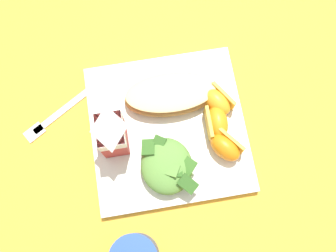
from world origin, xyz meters
TOP-DOWN VIEW (x-y plane):
  - ground at (0.00, 0.00)m, footprint 3.00×3.00m
  - white_plate at (0.00, 0.00)m, footprint 0.28×0.28m
  - cheesy_pizza_bread at (0.06, -0.01)m, footprint 0.08×0.17m
  - green_salad_pile at (-0.07, 0.01)m, footprint 0.11×0.10m
  - milk_carton at (-0.01, 0.10)m, footprint 0.06×0.04m
  - orange_wedge_front at (-0.06, -0.09)m, footprint 0.07×0.07m
  - orange_wedge_middle at (-0.01, -0.09)m, footprint 0.06×0.04m
  - orange_wedge_rear at (0.03, -0.10)m, footprint 0.07×0.06m
  - metal_fork at (0.07, 0.19)m, footprint 0.11×0.17m

SIDE VIEW (x-z plane):
  - ground at x=0.00m, z-range 0.00..0.00m
  - metal_fork at x=0.07m, z-range 0.00..0.01m
  - white_plate at x=0.00m, z-range 0.00..0.02m
  - cheesy_pizza_bread at x=0.06m, z-range 0.02..0.05m
  - orange_wedge_front at x=-0.06m, z-range 0.02..0.06m
  - orange_wedge_middle at x=-0.01m, z-range 0.02..0.06m
  - orange_wedge_rear at x=0.03m, z-range 0.02..0.06m
  - green_salad_pile at x=-0.07m, z-range 0.01..0.06m
  - milk_carton at x=-0.01m, z-range 0.02..0.13m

